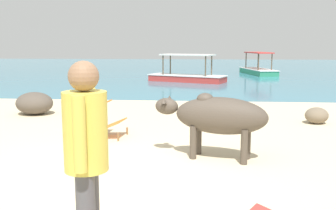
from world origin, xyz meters
The scene contains 9 objects.
sand_beach centered at (0.00, 0.00, 0.02)m, with size 18.00×14.00×0.04m, color beige.
water_surface centered at (0.00, 22.00, 0.00)m, with size 60.00×36.00×0.03m, color teal.
cow centered at (1.32, 1.08, 0.70)m, with size 1.80×0.89×1.00m.
deck_chair_far centered at (-0.73, 2.29, 0.42)m, with size 0.83×0.63×0.68m.
person_standing centered at (0.23, -1.96, 0.99)m, with size 0.32×0.51×1.62m.
shore_rock_large centered at (-3.05, 4.43, 0.32)m, with size 0.94×0.82×0.56m, color brown.
shore_rock_medium centered at (3.62, 3.87, 0.22)m, with size 0.51×0.46×0.36m, color #756651.
boat_green centered at (4.47, 18.17, 0.29)m, with size 1.88×3.83×1.29m.
boat_red centered at (0.45, 13.35, 0.29)m, with size 3.84×2.47×1.29m.
Camera 1 is at (1.04, -4.58, 1.77)m, focal length 40.59 mm.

